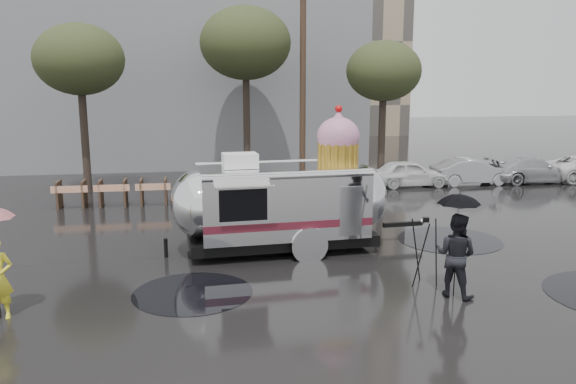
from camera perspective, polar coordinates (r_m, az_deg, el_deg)
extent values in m
plane|color=black|center=(12.72, 2.24, -10.17)|extent=(120.00, 120.00, 0.00)
cylinder|color=black|center=(12.88, -9.65, -10.04)|extent=(2.68, 2.68, 0.01)
cylinder|color=black|center=(17.43, 16.09, -4.68)|extent=(3.03, 3.03, 0.01)
cube|color=slate|center=(35.69, -12.28, 13.89)|extent=(22.00, 12.00, 13.00)
cylinder|color=#473323|center=(26.07, 1.51, 10.85)|extent=(0.28, 0.28, 9.00)
cylinder|color=#382D26|center=(25.09, -20.03, 6.58)|extent=(0.32, 0.32, 5.85)
ellipsoid|color=#2D361D|center=(25.05, -20.43, 12.51)|extent=(3.64, 3.64, 2.86)
cylinder|color=#382D26|center=(26.74, -4.24, 8.42)|extent=(0.32, 0.32, 6.75)
ellipsoid|color=#2D361D|center=(26.77, -4.33, 14.85)|extent=(4.20, 4.20, 3.30)
cylinder|color=#382D26|center=(26.08, 9.54, 6.75)|extent=(0.32, 0.32, 5.40)
ellipsoid|color=#2D361D|center=(26.01, 9.71, 12.02)|extent=(3.36, 3.36, 2.64)
cube|color=#473323|center=(22.57, -22.23, -0.23)|extent=(0.08, 0.80, 1.00)
cube|color=#473323|center=(22.39, -19.98, -0.16)|extent=(0.08, 0.80, 1.00)
cube|color=#E5590C|center=(22.07, -21.35, 0.25)|extent=(1.30, 0.04, 0.25)
cube|color=#473323|center=(22.28, -18.47, -0.11)|extent=(0.08, 0.80, 1.00)
cube|color=#473323|center=(22.16, -16.17, -0.04)|extent=(0.08, 0.80, 1.00)
cube|color=#E5590C|center=(21.80, -17.50, 0.38)|extent=(1.30, 0.04, 0.25)
cube|color=#473323|center=(22.09, -14.63, 0.01)|extent=(0.08, 0.80, 1.00)
cube|color=#473323|center=(22.03, -12.30, 0.08)|extent=(0.08, 0.80, 1.00)
cube|color=#E5590C|center=(21.64, -13.56, 0.51)|extent=(1.30, 0.04, 0.25)
imported|color=silver|center=(25.71, 12.22, 2.10)|extent=(4.00, 1.80, 1.40)
imported|color=#B2B2B7|center=(26.96, 18.17, 2.20)|extent=(4.00, 1.80, 1.40)
imported|color=#B2B2B7|center=(28.46, 23.54, 2.32)|extent=(4.20, 1.80, 1.44)
cube|color=silver|center=(15.50, -0.73, -0.76)|extent=(4.63, 2.63, 1.84)
ellipsoid|color=silver|center=(16.12, 7.08, -0.39)|extent=(1.68, 2.44, 1.84)
ellipsoid|color=silver|center=(15.19, -9.03, -1.15)|extent=(1.68, 2.44, 1.84)
cube|color=black|center=(15.75, -0.72, -4.58)|extent=(5.22, 2.37, 0.31)
cylinder|color=black|center=(14.89, 2.08, -5.52)|extent=(0.73, 0.27, 0.71)
cylinder|color=black|center=(16.85, 0.21, -3.53)|extent=(0.73, 0.27, 0.71)
cylinder|color=silver|center=(14.74, 2.22, -5.48)|extent=(0.98, 0.17, 0.98)
cube|color=black|center=(16.86, 11.58, -3.22)|extent=(1.23, 0.20, 0.12)
sphere|color=silver|center=(17.11, 13.45, -2.91)|extent=(0.17, 0.17, 0.16)
cylinder|color=black|center=(15.44, -12.31, -5.56)|extent=(0.11, 0.11, 0.51)
cube|color=#521621|center=(14.49, 0.27, -3.46)|extent=(4.48, 0.32, 0.20)
cube|color=#521621|center=(16.71, -1.58, -1.50)|extent=(4.48, 0.32, 0.20)
cube|color=black|center=(14.11, -4.56, -1.35)|extent=(1.22, 0.11, 0.82)
cube|color=#A9A29D|center=(13.77, -4.44, 0.51)|extent=(1.46, 0.60, 0.15)
cube|color=silver|center=(14.86, 6.42, -1.96)|extent=(0.61, 0.07, 1.33)
cube|color=white|center=(15.11, -4.90, 3.21)|extent=(0.96, 0.72, 0.39)
cylinder|color=gold|center=(15.72, 5.09, 3.89)|extent=(1.13, 1.13, 0.61)
ellipsoid|color=pink|center=(15.67, 5.12, 5.66)|extent=(1.26, 1.26, 1.06)
cone|color=pink|center=(15.63, 5.16, 7.60)|extent=(0.54, 0.54, 0.41)
sphere|color=red|center=(15.61, 5.17, 8.42)|extent=(0.22, 0.22, 0.20)
imported|color=black|center=(12.76, 16.67, -6.16)|extent=(0.98, 0.98, 1.86)
imported|color=black|center=(12.51, 16.92, -1.78)|extent=(1.12, 1.12, 0.76)
cylinder|color=black|center=(12.79, 16.64, -6.61)|extent=(0.02, 0.02, 1.65)
cylinder|color=black|center=(13.41, 14.81, -5.98)|extent=(0.08, 0.35, 1.54)
cylinder|color=black|center=(13.53, 12.88, -5.74)|extent=(0.33, 0.15, 1.54)
cylinder|color=black|center=(13.09, 13.35, -6.33)|extent=(0.28, 0.23, 1.54)
cube|color=black|center=(13.14, 13.83, -2.74)|extent=(0.15, 0.13, 0.11)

